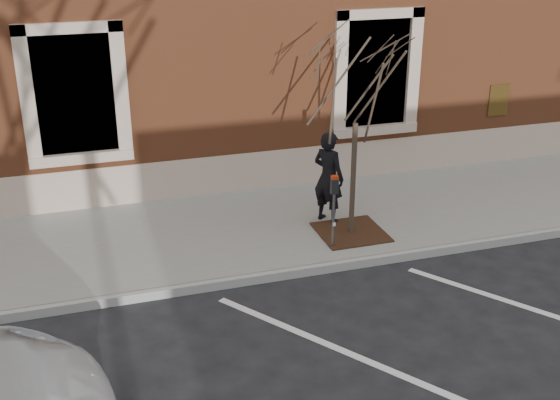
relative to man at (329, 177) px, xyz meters
name	(u,v)px	position (x,y,z in m)	size (l,w,h in m)	color
ground	(291,276)	(-1.23, -1.57, -1.01)	(120.00, 120.00, 0.00)	#28282B
sidewalk_near	(261,228)	(-1.23, 0.18, -0.94)	(40.00, 3.50, 0.15)	gray
curb_near	(292,273)	(-1.23, -1.62, -0.94)	(40.00, 0.12, 0.15)	#9E9E99
parking_stripes	(342,351)	(-1.23, -3.77, -1.01)	(28.00, 4.40, 0.01)	silver
man	(329,177)	(0.00, 0.00, 0.00)	(0.63, 0.41, 1.72)	black
parking_meter	(334,198)	(-0.32, -1.07, 0.05)	(0.12, 0.09, 1.31)	#595B60
tree_grate	(351,232)	(0.21, -0.64, -0.85)	(1.16, 1.16, 0.03)	#3A1E12
sapling	(357,91)	(0.21, -0.64, 1.73)	(2.22, 2.22, 3.70)	#3E2C25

